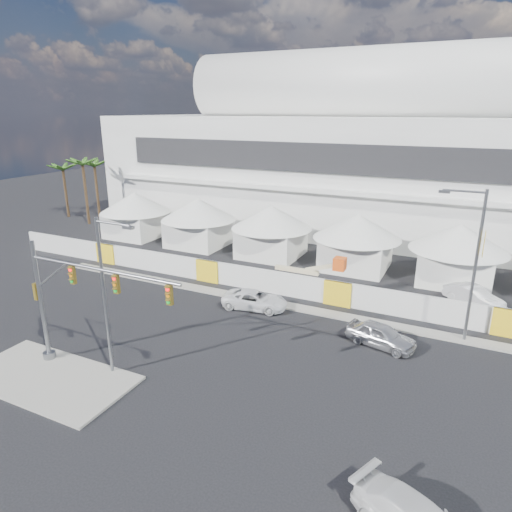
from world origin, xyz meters
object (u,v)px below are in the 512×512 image
at_px(pickup_curb, 255,300).
at_px(streetlight_median, 107,287).
at_px(sedan_silver, 381,335).
at_px(traffic_mast, 67,301).
at_px(streetlight_curb, 473,256).
at_px(lot_car_a, 474,296).
at_px(boom_lift, 291,281).

xyz_separation_m(pickup_curb, streetlight_median, (-3.29, -11.94, 4.77)).
xyz_separation_m(sedan_silver, traffic_mast, (-15.89, -10.80, 3.60)).
bearing_deg(pickup_curb, sedan_silver, -108.62).
bearing_deg(streetlight_curb, streetlight_median, -143.48).
xyz_separation_m(traffic_mast, streetlight_median, (2.58, 0.59, 1.10)).
distance_m(sedan_silver, streetlight_curb, 7.67).
bearing_deg(lot_car_a, traffic_mast, 168.72).
bearing_deg(pickup_curb, boom_lift, -24.30).
xyz_separation_m(sedan_silver, streetlight_median, (-13.31, -10.21, 4.69)).
xyz_separation_m(traffic_mast, boom_lift, (7.09, 16.94, -3.39)).
xyz_separation_m(lot_car_a, streetlight_curb, (-0.59, -6.62, 5.17)).
height_order(pickup_curb, lot_car_a, lot_car_a).
bearing_deg(streetlight_median, streetlight_curb, 36.52).
height_order(streetlight_median, boom_lift, streetlight_median).
distance_m(sedan_silver, pickup_curb, 10.17).
bearing_deg(sedan_silver, pickup_curb, 93.82).
relative_size(sedan_silver, pickup_curb, 0.90).
relative_size(streetlight_curb, boom_lift, 1.44).
distance_m(sedan_silver, traffic_mast, 19.55).
xyz_separation_m(pickup_curb, traffic_mast, (-5.86, -12.53, 3.67)).
height_order(sedan_silver, boom_lift, boom_lift).
bearing_deg(sedan_silver, lot_car_a, -14.92).
bearing_deg(lot_car_a, streetlight_median, 171.59).
relative_size(sedan_silver, lot_car_a, 0.96).
relative_size(lot_car_a, boom_lift, 0.66).
bearing_deg(streetlight_median, pickup_curb, 74.60).
distance_m(pickup_curb, lot_car_a, 17.31).
height_order(lot_car_a, streetlight_median, streetlight_median).
height_order(sedan_silver, streetlight_curb, streetlight_curb).
xyz_separation_m(streetlight_curb, boom_lift, (-13.52, 3.00, -4.97)).
bearing_deg(traffic_mast, boom_lift, 67.31).
relative_size(pickup_curb, streetlight_median, 0.55).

